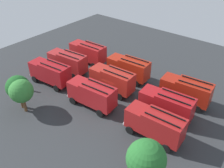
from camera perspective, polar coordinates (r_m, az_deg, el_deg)
name	(u,v)px	position (r m, az deg, el deg)	size (l,w,h in m)	color
ground_plane	(112,91)	(37.62, 0.00, -1.78)	(56.06, 56.06, 0.00)	#2D3033
fire_truck_0	(186,90)	(35.75, 17.04, -1.37)	(7.37, 3.21, 3.88)	#9E1E10
fire_truck_1	(129,68)	(39.72, 3.92, 3.87)	(7.32, 3.07, 3.88)	#A52110
fire_truck_2	(88,52)	(45.00, -5.70, 7.52)	(7.28, 2.95, 3.88)	#A81A1B
fire_truck_3	(167,104)	(32.38, 12.74, -4.66)	(7.36, 3.17, 3.88)	#A41418
fire_truck_4	(112,79)	(36.59, 0.06, 1.15)	(7.29, 2.99, 3.88)	#AA231A
fire_truck_5	(68,62)	(42.14, -10.42, 5.22)	(7.39, 3.26, 3.88)	#A52122
fire_truck_6	(155,124)	(29.20, 10.09, -9.21)	(7.29, 2.97, 3.88)	maroon
fire_truck_7	(92,94)	(33.57, -4.75, -2.29)	(7.35, 3.16, 3.88)	#A8191D
fire_truck_8	(50,72)	(39.62, -14.36, 2.74)	(7.39, 3.29, 3.88)	maroon
firefighter_0	(78,86)	(37.68, -7.92, -0.39)	(0.48, 0.42, 1.65)	black
firefighter_1	(103,70)	(41.53, -2.05, 3.39)	(0.39, 0.48, 1.65)	black
firefighter_2	(26,85)	(39.71, -19.62, -0.16)	(0.46, 0.33, 1.76)	black
firefighter_3	(34,65)	(45.04, -17.99, 4.28)	(0.43, 0.28, 1.72)	black
tree_0	(146,159)	(23.17, 8.05, -17.12)	(3.75, 3.75, 5.81)	brown
tree_1	(21,91)	(34.05, -20.63, -1.57)	(3.22, 3.22, 4.99)	brown
tree_2	(18,87)	(34.89, -21.28, -0.74)	(3.26, 3.26, 5.06)	brown
traffic_cone_0	(154,161)	(27.84, 9.89, -17.49)	(0.41, 0.41, 0.58)	#F2600C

